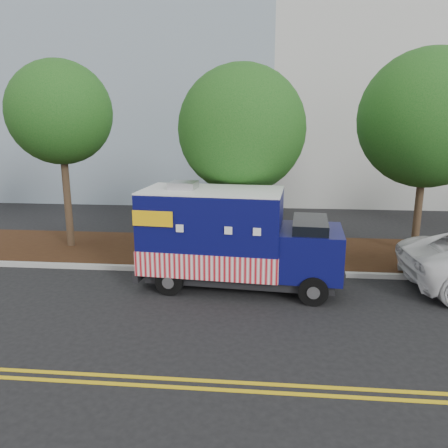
{
  "coord_description": "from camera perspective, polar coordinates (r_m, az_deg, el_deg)",
  "views": [
    {
      "loc": [
        1.64,
        -11.57,
        4.73
      ],
      "look_at": [
        0.49,
        0.6,
        1.79
      ],
      "focal_mm": 35.0,
      "sensor_mm": 36.0,
      "label": 1
    }
  ],
  "objects": [
    {
      "name": "ground",
      "position": [
        12.61,
        -2.51,
        -8.52
      ],
      "size": [
        120.0,
        120.0,
        0.0
      ],
      "primitive_type": "plane",
      "color": "black",
      "rests_on": "ground"
    },
    {
      "name": "curb",
      "position": [
        13.88,
        -1.72,
        -6.07
      ],
      "size": [
        120.0,
        0.18,
        0.15
      ],
      "primitive_type": "cube",
      "color": "#9E9E99",
      "rests_on": "ground"
    },
    {
      "name": "mulch_strip",
      "position": [
        15.86,
        -0.79,
        -3.54
      ],
      "size": [
        120.0,
        4.0,
        0.15
      ],
      "primitive_type": "cube",
      "color": "black",
      "rests_on": "ground"
    },
    {
      "name": "centerline_near",
      "position": [
        8.7,
        -6.73,
        -19.46
      ],
      "size": [
        120.0,
        0.1,
        0.01
      ],
      "primitive_type": "cube",
      "color": "gold",
      "rests_on": "ground"
    },
    {
      "name": "centerline_far",
      "position": [
        8.5,
        -7.1,
        -20.36
      ],
      "size": [
        120.0,
        0.1,
        0.01
      ],
      "primitive_type": "cube",
      "color": "gold",
      "rests_on": "ground"
    },
    {
      "name": "tree_a",
      "position": [
        16.66,
        -20.62,
        13.41
      ],
      "size": [
        3.6,
        3.6,
        6.75
      ],
      "color": "#38281C",
      "rests_on": "ground"
    },
    {
      "name": "tree_b",
      "position": [
        14.43,
        2.35,
        12.25
      ],
      "size": [
        4.14,
        4.14,
        6.49
      ],
      "color": "#38281C",
      "rests_on": "ground"
    },
    {
      "name": "tree_c",
      "position": [
        16.36,
        25.07,
        12.31
      ],
      "size": [
        4.57,
        4.57,
        7.03
      ],
      "color": "#38281C",
      "rests_on": "ground"
    },
    {
      "name": "sign_post",
      "position": [
        14.23,
        -4.95,
        -0.88
      ],
      "size": [
        0.06,
        0.06,
        2.4
      ],
      "primitive_type": "cube",
      "color": "#473828",
      "rests_on": "ground"
    },
    {
      "name": "food_truck",
      "position": [
        12.44,
        0.76,
        -2.17
      ],
      "size": [
        5.89,
        2.63,
        3.02
      ],
      "rotation": [
        0.0,
        0.0,
        -0.09
      ],
      "color": "black",
      "rests_on": "ground"
    }
  ]
}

